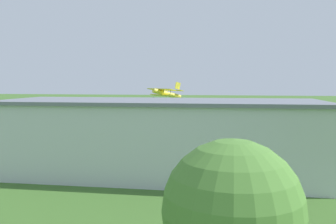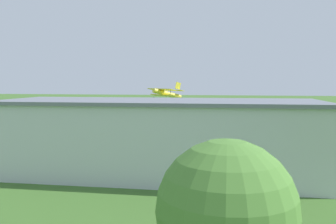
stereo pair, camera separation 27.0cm
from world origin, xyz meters
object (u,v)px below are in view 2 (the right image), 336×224
at_px(biplane, 166,93).
at_px(person_walking_on_apron, 274,143).
at_px(person_crossing_taxiway, 256,142).
at_px(hangar, 159,137).
at_px(car_orange, 56,141).
at_px(tree_at_field_edge, 226,210).
at_px(person_near_hangar_door, 95,142).
at_px(person_beside_truck, 273,147).
at_px(car_silver, 14,142).

height_order(biplane, person_walking_on_apron, biplane).
xyz_separation_m(person_crossing_taxiway, person_walking_on_apron, (-2.49, -0.11, -0.02)).
distance_m(hangar, person_walking_on_apron, 21.93).
bearing_deg(car_orange, tree_at_field_edge, 125.30).
distance_m(hangar, person_crossing_taxiway, 20.40).
xyz_separation_m(hangar, person_near_hangar_door, (12.24, -13.04, -3.05)).
bearing_deg(tree_at_field_edge, biplane, -77.38).
bearing_deg(person_crossing_taxiway, person_beside_truck, 121.37).
bearing_deg(person_near_hangar_door, car_silver, 9.86).
distance_m(car_silver, person_near_hangar_door, 11.78).
xyz_separation_m(car_orange, person_near_hangar_door, (-6.08, -0.03, 0.03)).
bearing_deg(car_silver, person_walking_on_apron, -170.86).
bearing_deg(tree_at_field_edge, car_silver, -47.62).
xyz_separation_m(car_orange, tree_at_field_edge, (-25.42, 35.90, 4.24)).
bearing_deg(biplane, car_orange, 53.30).
height_order(car_orange, person_near_hangar_door, person_near_hangar_door).
bearing_deg(biplane, person_beside_truck, 136.00).
distance_m(hangar, biplane, 31.54).
xyz_separation_m(biplane, person_crossing_taxiway, (-15.95, 14.02, -6.55)).
distance_m(hangar, tree_at_field_edge, 23.99).
bearing_deg(hangar, person_crossing_taxiway, -123.03).
bearing_deg(biplane, car_silver, 46.52).
distance_m(hangar, car_orange, 22.68).
height_order(hangar, tree_at_field_edge, hangar).
height_order(car_orange, person_crossing_taxiway, person_crossing_taxiway).
bearing_deg(hangar, person_beside_truck, -133.92).
distance_m(car_orange, person_crossing_taxiway, 29.58).
xyz_separation_m(hangar, person_crossing_taxiway, (-11.00, -16.92, -3.02)).
height_order(car_orange, person_walking_on_apron, person_walking_on_apron).
bearing_deg(biplane, hangar, 99.10).
distance_m(car_silver, person_crossing_taxiway, 35.34).
bearing_deg(car_orange, person_crossing_taxiway, -172.41).
bearing_deg(person_beside_truck, car_silver, 3.92).
relative_size(biplane, person_beside_truck, 4.56).
bearing_deg(person_near_hangar_door, person_walking_on_apron, -171.19).
height_order(car_silver, tree_at_field_edge, tree_at_field_edge).
relative_size(person_crossing_taxiway, tree_at_field_edge, 0.22).
distance_m(car_silver, tree_at_field_edge, 46.10).
relative_size(biplane, car_orange, 1.58).
bearing_deg(person_walking_on_apron, tree_at_field_edge, 80.91).
relative_size(hangar, person_beside_truck, 19.70).
relative_size(car_silver, person_near_hangar_door, 2.97).
height_order(hangar, car_orange, hangar).
bearing_deg(car_silver, biplane, -133.48).
bearing_deg(car_orange, car_silver, 19.81).
bearing_deg(biplane, person_near_hangar_door, 67.86).
bearing_deg(person_crossing_taxiway, person_walking_on_apron, -177.57).
xyz_separation_m(biplane, car_silver, (18.89, 19.92, -6.56)).
height_order(car_orange, car_silver, car_silver).
distance_m(hangar, person_near_hangar_door, 18.14).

